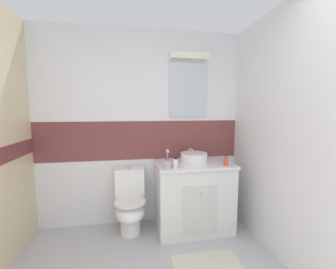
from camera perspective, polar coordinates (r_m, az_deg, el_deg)
name	(u,v)px	position (r m, az deg, el deg)	size (l,w,h in m)	color
wall_back_tiled	(142,128)	(2.86, -6.94, 1.77)	(3.20, 0.20, 2.50)	white
wall_right_plain	(307,139)	(2.20, 32.76, -0.96)	(0.10, 3.48, 2.50)	white
vanity_cabinet	(193,196)	(2.83, 6.62, -15.69)	(0.92, 0.60, 0.85)	silver
sink_basin	(194,157)	(2.70, 6.81, -5.98)	(0.33, 0.37, 0.15)	white
toilet	(130,203)	(2.80, -9.95, -17.48)	(0.37, 0.50, 0.78)	white
toothbrush_cup	(168,163)	(2.41, -0.08, -7.63)	(0.07, 0.07, 0.22)	#B2ADA3
soap_dispenser	(226,161)	(2.61, 15.01, -6.81)	(0.05, 0.05, 0.14)	#D84C33
lotion_bottle_short	(176,163)	(2.43, 2.00, -7.52)	(0.05, 0.05, 0.12)	white
bath_mat	(208,267)	(2.45, 10.44, -31.04)	(0.66, 0.42, 0.01)	beige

